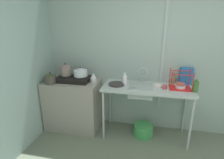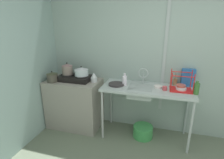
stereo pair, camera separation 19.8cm
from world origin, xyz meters
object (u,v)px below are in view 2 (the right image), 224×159
at_px(stove, 75,78).
at_px(bottle_by_rack, 196,89).
at_px(frying_pan, 116,84).
at_px(cup_by_rack, 165,88).
at_px(pot_beside_stove, 52,77).
at_px(utensil_jar, 175,82).
at_px(dish_rack, 181,87).
at_px(small_bowl_on_drainboard, 158,87).
at_px(faucet, 143,74).
at_px(pot_on_right_burner, 81,71).
at_px(sink_basin, 140,92).
at_px(bottle_by_sink, 125,80).
at_px(percolator, 94,77).
at_px(pot_on_left_burner, 67,69).
at_px(cereal_box, 188,78).
at_px(bucket_on_floor, 143,131).

relative_size(stove, bottle_by_rack, 2.89).
height_order(frying_pan, cup_by_rack, cup_by_rack).
xyz_separation_m(pot_beside_stove, utensil_jar, (1.99, 0.40, -0.03)).
bearing_deg(dish_rack, small_bowl_on_drainboard, 177.64).
xyz_separation_m(faucet, cup_by_rack, (0.35, -0.17, -0.15)).
distance_m(pot_on_right_burner, sink_basin, 1.04).
bearing_deg(bottle_by_sink, frying_pan, -160.15).
bearing_deg(cup_by_rack, percolator, 176.65).
bearing_deg(percolator, cup_by_rack, -3.35).
height_order(dish_rack, cup_by_rack, dish_rack).
bearing_deg(stove, frying_pan, -2.38).
distance_m(sink_basin, bottle_by_sink, 0.31).
relative_size(pot_on_left_burner, cereal_box, 0.75).
relative_size(sink_basin, bottle_by_sink, 1.89).
bearing_deg(cereal_box, pot_beside_stove, -173.15).
bearing_deg(frying_pan, pot_on_left_burner, 177.98).
bearing_deg(frying_pan, percolator, 172.97).
bearing_deg(sink_basin, stove, 179.05).
distance_m(cup_by_rack, utensil_jar, 0.33).
distance_m(faucet, cereal_box, 0.70).
bearing_deg(bucket_on_floor, bottle_by_rack, -4.09).
bearing_deg(small_bowl_on_drainboard, percolator, -179.53).
height_order(pot_on_left_burner, cup_by_rack, pot_on_left_burner).
xyz_separation_m(pot_on_right_burner, cup_by_rack, (1.37, -0.05, -0.14)).
relative_size(frying_pan, utensil_jar, 1.23).
xyz_separation_m(pot_on_right_burner, bucket_on_floor, (1.09, -0.04, -0.95)).
relative_size(cup_by_rack, bottle_by_rack, 0.36).
xyz_separation_m(stove, dish_rack, (1.73, 0.01, -0.00)).
xyz_separation_m(bottle_by_sink, bottle_by_rack, (1.05, -0.10, 0.00)).
bearing_deg(stove, cereal_box, 7.29).
relative_size(frying_pan, cup_by_rack, 3.71).
bearing_deg(sink_basin, dish_rack, 3.17).
height_order(stove, faucet, faucet).
xyz_separation_m(percolator, cup_by_rack, (1.15, -0.07, -0.05)).
relative_size(pot_beside_stove, frying_pan, 0.76).
xyz_separation_m(cereal_box, utensil_jar, (-0.18, -0.00, -0.09)).
xyz_separation_m(pot_beside_stove, faucet, (1.49, 0.29, 0.09)).
bearing_deg(stove, pot_on_left_burner, 180.00).
height_order(stove, pot_on_right_burner, pot_on_right_burner).
bearing_deg(bottle_by_sink, pot_beside_stove, -171.48).
height_order(pot_on_left_burner, frying_pan, pot_on_left_burner).
height_order(pot_on_right_burner, percolator, pot_on_right_burner).
distance_m(cereal_box, bucket_on_floor, 1.14).
height_order(frying_pan, bottle_by_rack, bottle_by_rack).
bearing_deg(percolator, stove, -176.98).
bearing_deg(faucet, bottle_by_sink, -158.39).
bearing_deg(cup_by_rack, pot_beside_stove, -176.30).
relative_size(pot_on_right_burner, bottle_by_rack, 1.23).
xyz_separation_m(dish_rack, small_bowl_on_drainboard, (-0.33, 0.01, -0.03)).
distance_m(pot_beside_stove, faucet, 1.52).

